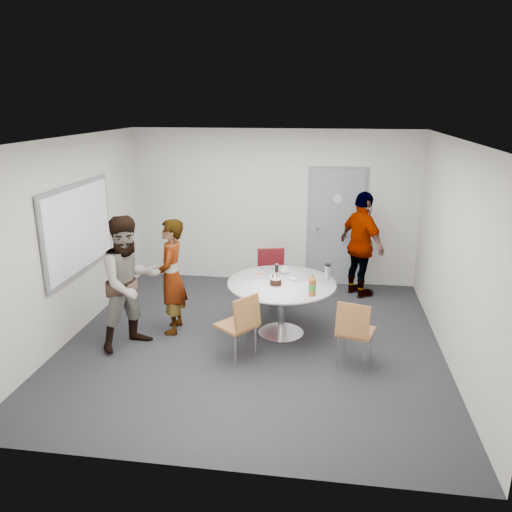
% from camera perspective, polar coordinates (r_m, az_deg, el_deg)
% --- Properties ---
extents(floor, '(5.00, 5.00, 0.00)m').
position_cam_1_polar(floor, '(6.91, -0.38, -9.74)').
color(floor, '#232327').
rests_on(floor, ground).
extents(ceiling, '(5.00, 5.00, 0.00)m').
position_cam_1_polar(ceiling, '(6.17, -0.43, 13.21)').
color(ceiling, silver).
rests_on(ceiling, wall_back).
extents(wall_back, '(5.00, 0.00, 5.00)m').
position_cam_1_polar(wall_back, '(8.81, 2.04, 5.58)').
color(wall_back, silver).
rests_on(wall_back, floor).
extents(wall_left, '(0.00, 5.00, 5.00)m').
position_cam_1_polar(wall_left, '(7.20, -20.48, 1.80)').
color(wall_left, silver).
rests_on(wall_left, floor).
extents(wall_right, '(0.00, 5.00, 5.00)m').
position_cam_1_polar(wall_right, '(6.53, 21.83, 0.12)').
color(wall_right, silver).
rests_on(wall_right, floor).
extents(wall_front, '(5.00, 0.00, 5.00)m').
position_cam_1_polar(wall_front, '(4.11, -5.68, -8.63)').
color(wall_front, silver).
rests_on(wall_front, floor).
extents(door, '(1.02, 0.17, 2.12)m').
position_cam_1_polar(door, '(8.82, 9.13, 3.22)').
color(door, slate).
rests_on(door, wall_back).
extents(whiteboard, '(0.04, 1.90, 1.25)m').
position_cam_1_polar(whiteboard, '(7.33, -19.56, 2.97)').
color(whiteboard, gray).
rests_on(whiteboard, wall_left).
extents(table, '(1.48, 1.48, 1.06)m').
position_cam_1_polar(table, '(6.86, 3.11, -3.87)').
color(table, silver).
rests_on(table, floor).
extents(chair_near_left, '(0.61, 0.60, 0.88)m').
position_cam_1_polar(chair_near_left, '(6.22, -1.74, -7.45)').
color(chair_near_left, brown).
rests_on(chair_near_left, floor).
extents(chair_near_right, '(0.52, 0.55, 0.87)m').
position_cam_1_polar(chair_near_right, '(6.17, 11.17, -8.05)').
color(chair_near_right, brown).
rests_on(chair_near_right, floor).
extents(chair_far, '(0.54, 0.57, 0.93)m').
position_cam_1_polar(chair_far, '(7.85, 1.80, -1.82)').
color(chair_far, '#5E1218').
rests_on(chair_far, floor).
extents(person_main, '(0.45, 0.63, 1.63)m').
position_cam_1_polar(person_main, '(7.01, -9.63, -2.35)').
color(person_main, '#A5C6EA').
rests_on(person_main, floor).
extents(person_left, '(1.07, 1.09, 1.78)m').
position_cam_1_polar(person_left, '(6.66, -14.19, -3.00)').
color(person_left, white).
rests_on(person_left, floor).
extents(person_right, '(0.95, 1.09, 1.76)m').
position_cam_1_polar(person_right, '(8.36, 11.98, 1.25)').
color(person_right, black).
rests_on(person_right, floor).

